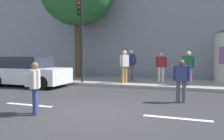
% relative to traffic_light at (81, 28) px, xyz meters
% --- Properties ---
extents(ground_plane, '(80.00, 80.00, 0.00)m').
position_rel_traffic_light_xyz_m(ground_plane, '(3.18, -5.24, -3.10)').
color(ground_plane, '#2B2B2D').
extents(sidewalk_curb, '(36.00, 4.00, 0.15)m').
position_rel_traffic_light_xyz_m(sidewalk_curb, '(3.18, 1.76, -3.02)').
color(sidewalk_curb, gray).
rests_on(sidewalk_curb, ground_plane).
extents(lane_markings, '(25.80, 0.16, 0.01)m').
position_rel_traffic_light_xyz_m(lane_markings, '(3.18, -5.24, -3.09)').
color(lane_markings, silver).
rests_on(lane_markings, ground_plane).
extents(building_backdrop, '(36.00, 5.00, 10.50)m').
position_rel_traffic_light_xyz_m(building_backdrop, '(3.18, 6.76, 2.15)').
color(building_backdrop, gray).
rests_on(building_backdrop, ground_plane).
extents(traffic_light, '(0.24, 0.45, 4.39)m').
position_rel_traffic_light_xyz_m(traffic_light, '(0.00, 0.00, 0.00)').
color(traffic_light, black).
rests_on(traffic_light, sidewalk_curb).
extents(poster_column, '(1.12, 1.12, 2.91)m').
position_rel_traffic_light_xyz_m(poster_column, '(7.38, 2.80, -1.47)').
color(poster_column, '#B2ADA3').
rests_on(poster_column, sidewalk_curb).
extents(pedestrian_in_dark_shirt, '(0.50, 0.53, 1.48)m').
position_rel_traffic_light_xyz_m(pedestrian_in_dark_shirt, '(1.77, -6.20, -2.23)').
color(pedestrian_in_dark_shirt, navy).
rests_on(pedestrian_in_dark_shirt, ground_plane).
extents(pedestrian_near_pole, '(0.59, 0.26, 1.51)m').
position_rel_traffic_light_xyz_m(pedestrian_near_pole, '(5.52, -3.06, -2.23)').
color(pedestrian_near_pole, '#4C4C51').
rests_on(pedestrian_near_pole, ground_plane).
extents(pedestrian_with_backpack, '(0.62, 0.39, 1.69)m').
position_rel_traffic_light_xyz_m(pedestrian_with_backpack, '(5.59, 0.76, -1.95)').
color(pedestrian_with_backpack, '#724C84').
rests_on(pedestrian_with_backpack, sidewalk_curb).
extents(pedestrian_in_light_jacket, '(0.58, 0.33, 1.63)m').
position_rel_traffic_light_xyz_m(pedestrian_in_light_jacket, '(4.11, 1.71, -2.00)').
color(pedestrian_in_light_jacket, silver).
rests_on(pedestrian_in_light_jacket, sidewalk_curb).
extents(pedestrian_with_bag, '(0.43, 0.52, 1.75)m').
position_rel_traffic_light_xyz_m(pedestrian_with_bag, '(2.32, 0.56, -1.92)').
color(pedestrian_with_bag, '#B78C33').
rests_on(pedestrian_with_bag, sidewalk_curb).
extents(pedestrian_in_red_top, '(0.45, 0.64, 1.79)m').
position_rel_traffic_light_xyz_m(pedestrian_in_red_top, '(2.45, 1.53, -1.87)').
color(pedestrian_in_red_top, '#724C84').
rests_on(pedestrian_in_red_top, sidewalk_curb).
extents(parked_car_dark, '(4.03, 1.99, 1.57)m').
position_rel_traffic_light_xyz_m(parked_car_dark, '(-2.32, -1.38, -2.35)').
color(parked_car_dark, silver).
rests_on(parked_car_dark, ground_plane).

